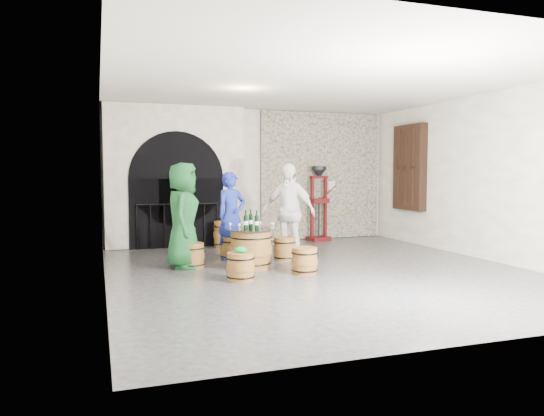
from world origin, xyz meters
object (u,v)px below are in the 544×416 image
object	(u,v)px
barrel_stool_left	(192,256)
wine_bottle_right	(251,220)
barrel_stool_right	(285,249)
person_blue	(231,216)
barrel_stool_far	(231,248)
barrel_stool_near_left	(241,267)
person_white	(288,212)
barrel_table	(251,249)
wine_bottle_center	(257,221)
wine_bottle_left	(246,221)
side_barrel	(223,234)
corking_press	(319,197)
barrel_stool_near_right	(305,261)
person_green	(183,215)

from	to	relation	value
barrel_stool_left	wine_bottle_right	world-z (taller)	wine_bottle_right
barrel_stool_left	barrel_stool_right	xyz separation A→B (m)	(1.83, 0.23, 0.00)
person_blue	barrel_stool_far	bearing A→B (deg)	75.89
barrel_stool_right	barrel_stool_near_left	distance (m)	2.01
person_white	wine_bottle_right	distance (m)	1.05
barrel_table	barrel_stool_left	distance (m)	1.05
wine_bottle_center	wine_bottle_right	bearing A→B (deg)	97.20
wine_bottle_left	wine_bottle_center	distance (m)	0.20
person_blue	side_barrel	bearing A→B (deg)	63.24
person_blue	wine_bottle_left	world-z (taller)	person_blue
barrel_stool_left	barrel_table	bearing A→B (deg)	-20.64
corking_press	wine_bottle_center	bearing A→B (deg)	-139.09
side_barrel	corking_press	xyz separation A→B (m)	(2.51, 0.40, 0.77)
barrel_stool_far	barrel_stool_right	bearing A→B (deg)	-24.88
barrel_stool_near_right	person_green	xyz separation A→B (m)	(-1.82, 1.19, 0.71)
barrel_table	wine_bottle_center	bearing A→B (deg)	-52.91
barrel_table	corking_press	size ratio (longest dim) A/B	0.49
person_blue	person_green	bearing A→B (deg)	-169.20
barrel_stool_right	side_barrel	xyz separation A→B (m)	(-0.74, 1.99, 0.08)
wine_bottle_center	side_barrel	world-z (taller)	wine_bottle_center
wine_bottle_left	side_barrel	world-z (taller)	wine_bottle_left
barrel_stool_left	wine_bottle_left	bearing A→B (deg)	-22.65
person_white	corking_press	size ratio (longest dim) A/B	1.01
person_green	wine_bottle_left	world-z (taller)	person_green
barrel_stool_near_right	corking_press	bearing A→B (deg)	62.93
wine_bottle_center	side_barrel	bearing A→B (deg)	89.18
person_white	corking_press	world-z (taller)	person_white
person_green	person_white	size ratio (longest dim) A/B	1.00
wine_bottle_right	barrel_table	bearing A→B (deg)	-105.96
barrel_stool_far	barrel_stool_right	size ratio (longest dim) A/B	1.00
barrel_stool_near_left	wine_bottle_right	bearing A→B (deg)	66.05
wine_bottle_center	corking_press	bearing A→B (deg)	50.48
person_blue	side_barrel	distance (m)	1.69
person_green	wine_bottle_right	xyz separation A→B (m)	(1.16, -0.27, -0.10)
barrel_stool_near_left	corking_press	size ratio (longest dim) A/B	0.25
barrel_stool_right	barrel_stool_near_right	xyz separation A→B (m)	(-0.15, -1.36, 0.00)
barrel_stool_right	person_green	distance (m)	2.10
barrel_stool_near_right	side_barrel	size ratio (longest dim) A/B	0.76
barrel_stool_far	wine_bottle_left	bearing A→B (deg)	-89.91
wine_bottle_right	person_blue	bearing A→B (deg)	99.00
person_blue	barrel_stool_left	bearing A→B (deg)	-163.11
person_blue	person_white	size ratio (longest dim) A/B	0.91
barrel_stool_near_right	person_blue	size ratio (longest dim) A/B	0.27
person_blue	corking_press	world-z (taller)	corking_press
person_green	person_white	world-z (taller)	same
barrel_stool_right	person_blue	size ratio (longest dim) A/B	0.27
person_blue	wine_bottle_center	xyz separation A→B (m)	(0.17, -1.11, -0.01)
barrel_stool_left	corking_press	bearing A→B (deg)	36.07
barrel_stool_near_right	wine_bottle_left	distance (m)	1.27
barrel_stool_near_left	barrel_stool_right	bearing A→B (deg)	49.94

